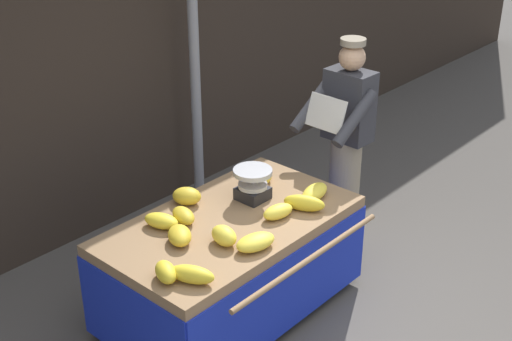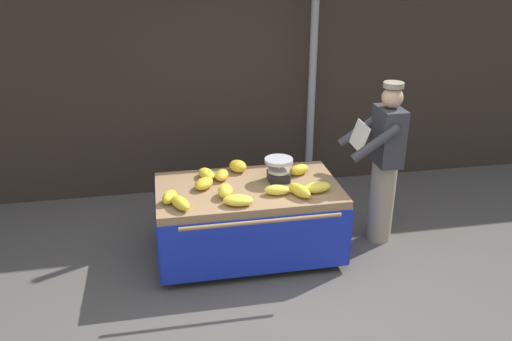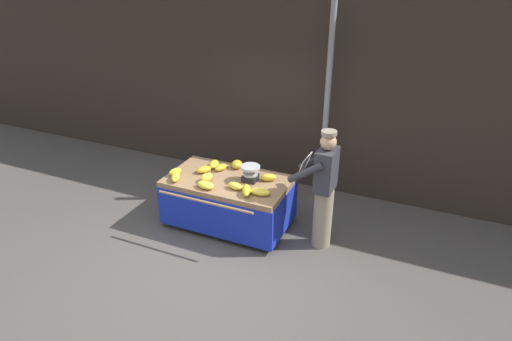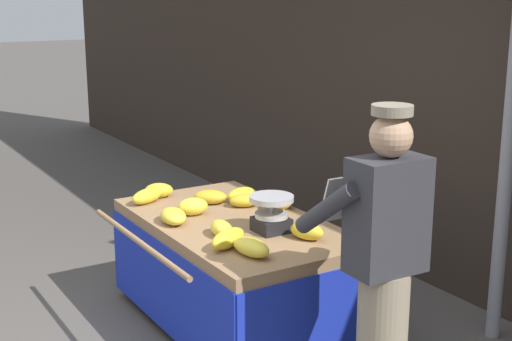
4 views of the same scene
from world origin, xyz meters
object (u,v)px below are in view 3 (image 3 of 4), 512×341
object	(u,v)px
banana_bunch_5	(204,169)
banana_bunch_8	(246,190)
banana_bunch_2	(207,177)
banana_bunch_0	(269,177)
banana_bunch_3	(260,192)
banana_bunch_10	(237,164)
weighing_scale	(250,173)
banana_bunch_4	(206,185)
banana_bunch_11	(221,167)
banana_bunch_1	(235,186)
banana_bunch_9	(175,172)
banana_bunch_6	(175,177)
banana_bunch_7	(214,164)
vendor_person	(324,190)
street_pole	(327,101)
banana_cart	(228,191)

from	to	relation	value
banana_bunch_5	banana_bunch_8	size ratio (longest dim) A/B	0.81
banana_bunch_2	banana_bunch_0	bearing A→B (deg)	24.53
banana_bunch_0	banana_bunch_3	world-z (taller)	banana_bunch_0
banana_bunch_2	banana_bunch_10	bearing A→B (deg)	69.94
weighing_scale	banana_bunch_4	distance (m)	0.66
banana_bunch_2	banana_bunch_11	bearing A→B (deg)	87.45
banana_bunch_1	banana_bunch_9	size ratio (longest dim) A/B	1.14
banana_bunch_10	banana_bunch_0	bearing A→B (deg)	-18.20
banana_bunch_6	banana_bunch_7	world-z (taller)	banana_bunch_6
banana_bunch_0	weighing_scale	bearing A→B (deg)	-156.58
banana_bunch_8	banana_bunch_10	distance (m)	0.83
banana_bunch_1	banana_bunch_6	xyz separation A→B (m)	(-0.91, -0.11, 0.00)
banana_bunch_7	banana_bunch_4	bearing A→B (deg)	-71.17
banana_bunch_5	banana_bunch_6	size ratio (longest dim) A/B	0.84
banana_bunch_6	vendor_person	world-z (taller)	vendor_person
street_pole	banana_bunch_3	distance (m)	1.89
banana_bunch_6	banana_bunch_1	bearing A→B (deg)	6.68
banana_bunch_9	vendor_person	xyz separation A→B (m)	(2.17, 0.25, 0.06)
banana_cart	weighing_scale	distance (m)	0.46
street_pole	banana_bunch_8	xyz separation A→B (m)	(-0.59, -1.68, -0.84)
banana_cart	banana_bunch_3	xyz separation A→B (m)	(0.62, -0.25, 0.26)
banana_bunch_4	banana_bunch_9	size ratio (longest dim) A/B	1.32
banana_bunch_6	street_pole	bearing A→B (deg)	45.39
banana_bunch_6	banana_bunch_7	size ratio (longest dim) A/B	1.13
banana_cart	vendor_person	size ratio (longest dim) A/B	1.05
banana_bunch_0	banana_bunch_8	world-z (taller)	banana_bunch_8
banana_bunch_2	banana_bunch_6	world-z (taller)	banana_bunch_2
street_pole	banana_bunch_1	size ratio (longest dim) A/B	14.05
banana_bunch_8	banana_bunch_2	bearing A→B (deg)	170.62
banana_bunch_1	banana_bunch_2	distance (m)	0.48
banana_bunch_11	banana_bunch_3	bearing A→B (deg)	-28.65
banana_bunch_8	banana_bunch_9	bearing A→B (deg)	175.63
banana_bunch_0	banana_bunch_10	distance (m)	0.63
banana_bunch_5	banana_bunch_11	size ratio (longest dim) A/B	1.06
banana_bunch_7	street_pole	bearing A→B (deg)	38.50
banana_bunch_2	banana_bunch_8	xyz separation A→B (m)	(0.68, -0.11, -0.00)
banana_bunch_11	banana_bunch_9	bearing A→B (deg)	-141.66
vendor_person	banana_bunch_3	bearing A→B (deg)	-159.87
street_pole	banana_bunch_10	bearing A→B (deg)	-136.68
banana_bunch_8	banana_bunch_10	bearing A→B (deg)	125.06
banana_bunch_11	vendor_person	distance (m)	1.65
banana_bunch_2	banana_bunch_10	distance (m)	0.60
weighing_scale	banana_bunch_8	distance (m)	0.40
banana_bunch_1	banana_bunch_4	world-z (taller)	same
banana_bunch_10	vendor_person	world-z (taller)	vendor_person
banana_bunch_1	banana_bunch_2	size ratio (longest dim) A/B	1.15
street_pole	vendor_person	world-z (taller)	street_pole
banana_bunch_0	banana_bunch_9	distance (m)	1.38
banana_bunch_0	banana_bunch_9	size ratio (longest dim) A/B	1.08
street_pole	banana_bunch_5	size ratio (longest dim) A/B	13.98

